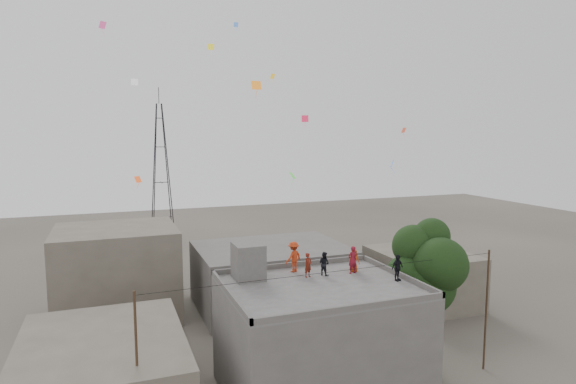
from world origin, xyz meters
name	(u,v)px	position (x,y,z in m)	size (l,w,h in m)	color
main_building	(319,340)	(0.00, 0.00, 3.05)	(10.00, 8.00, 6.10)	#55524F
parapet	(319,283)	(0.00, 0.00, 6.25)	(10.00, 8.00, 0.30)	#55524F
stair_head_box	(248,261)	(-3.20, 2.60, 7.10)	(1.60, 1.80, 2.00)	#55524F
neighbor_west	(103,377)	(-11.00, 2.00, 2.00)	(8.00, 10.00, 4.00)	#5A5447
neighbor_north	(271,276)	(2.00, 14.00, 2.50)	(12.00, 9.00, 5.00)	#55524F
neighbor_northwest	(117,272)	(-10.00, 16.00, 3.50)	(9.00, 8.00, 7.00)	#5A5447
neighbor_east	(422,278)	(14.00, 10.00, 2.20)	(7.00, 8.00, 4.40)	#5A5447
tree	(427,269)	(7.37, 0.60, 6.10)	(4.90, 4.60, 9.10)	black
utility_line	(338,334)	(0.50, -1.25, 3.83)	(20.12, 0.62, 7.40)	black
transmission_tower	(161,175)	(-4.00, 40.00, 9.07)	(2.97, 2.97, 20.01)	black
person_red_adult	(352,260)	(2.75, 1.44, 6.91)	(0.59, 0.39, 1.62)	maroon
person_orange_child	(354,260)	(3.03, 1.79, 6.77)	(0.66, 0.43, 1.35)	#BF4115
person_dark_child	(324,263)	(1.07, 1.72, 6.78)	(0.66, 0.52, 1.36)	black
person_dark_adult	(397,268)	(4.40, -0.68, 6.84)	(0.86, 0.36, 1.47)	black
person_orange_adult	(294,257)	(-0.33, 2.97, 7.00)	(1.16, 0.67, 1.80)	#BF3615
person_red_child	(308,265)	(0.06, 1.71, 6.79)	(0.50, 0.33, 1.38)	maroon
kites	(252,103)	(-1.31, 7.94, 16.19)	(20.21, 17.34, 11.94)	#FF541A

